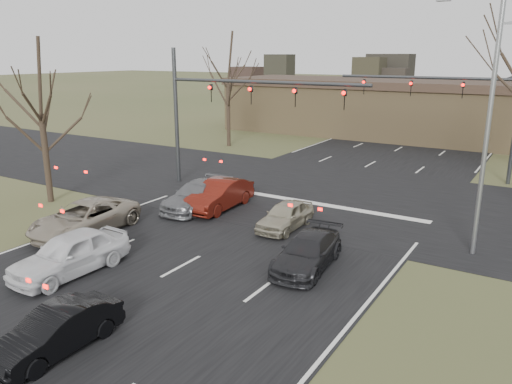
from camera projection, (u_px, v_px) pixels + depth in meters
ground at (121, 299)px, 16.01m from camera, size 360.00×360.00×0.00m
road_main at (462, 115)px, 65.32m from camera, size 14.00×300.00×0.02m
road_cross at (317, 193)px, 28.34m from camera, size 200.00×14.00×0.02m
building at (444, 111)px, 45.52m from camera, size 42.40×10.40×5.30m
mast_arm_near at (220, 101)px, 27.99m from camera, size 12.12×0.24×8.00m
mast_arm_far at (468, 98)px, 30.46m from camera, size 11.12×0.24×8.00m
streetlight_right_near at (485, 111)px, 18.30m from camera, size 2.34×0.25×10.00m
tree_left_near at (37, 76)px, 25.00m from camera, size 5.10×5.10×8.50m
tree_left_far at (228, 58)px, 41.16m from camera, size 5.70×5.70×9.50m
car_silver_suv at (85, 218)px, 21.77m from camera, size 2.63×5.24×1.42m
car_white_sedan at (70, 253)px, 17.75m from camera, size 1.93×4.51×1.52m
car_black_hatch at (56, 331)px, 13.07m from camera, size 1.27×3.65×1.20m
car_charcoal_sedan at (307, 252)px, 18.28m from camera, size 2.12×4.35×1.22m
car_grey_ahead at (197, 196)px, 25.33m from camera, size 2.25×4.85×1.37m
car_red_ahead at (219, 195)px, 25.25m from camera, size 1.76×4.56×1.48m
car_silver_ahead at (285, 216)px, 22.40m from camera, size 1.49×3.63×1.23m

